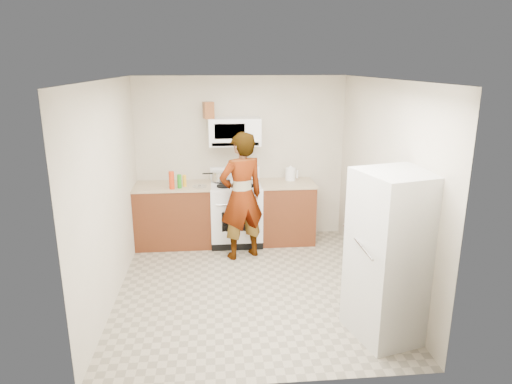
{
  "coord_description": "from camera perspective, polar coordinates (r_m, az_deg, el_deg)",
  "views": [
    {
      "loc": [
        -0.4,
        -5.12,
        2.67
      ],
      "look_at": [
        0.12,
        0.55,
        1.06
      ],
      "focal_mm": 32.0,
      "sensor_mm": 36.0,
      "label": 1
    }
  ],
  "objects": [
    {
      "name": "fridge",
      "position": [
        4.71,
        16.73,
        -7.65
      ],
      "size": [
        0.86,
        0.86,
        1.7
      ],
      "primitive_type": "cube",
      "rotation": [
        0.0,
        0.0,
        0.26
      ],
      "color": "silver",
      "rests_on": "floor"
    },
    {
      "name": "right_wall",
      "position": [
        5.67,
        15.49,
        0.7
      ],
      "size": [
        0.02,
        3.6,
        2.5
      ],
      "primitive_type": "cube",
      "color": "beige",
      "rests_on": "floor"
    },
    {
      "name": "microwave",
      "position": [
        6.8,
        -2.68,
        7.57
      ],
      "size": [
        0.76,
        0.38,
        0.4
      ],
      "primitive_type": "cube",
      "color": "white",
      "rests_on": "back_wall"
    },
    {
      "name": "saucepan",
      "position": [
        6.94,
        -4.51,
        1.99
      ],
      "size": [
        0.27,
        0.27,
        0.13
      ],
      "primitive_type": "cylinder",
      "rotation": [
        0.0,
        0.0,
        -0.12
      ],
      "color": "silver",
      "rests_on": "gas_range"
    },
    {
      "name": "person",
      "position": [
        6.31,
        -1.81,
        -0.54
      ],
      "size": [
        0.77,
        0.65,
        1.8
      ],
      "primitive_type": "imported",
      "rotation": [
        0.0,
        0.0,
        3.53
      ],
      "color": "tan",
      "rests_on": "floor"
    },
    {
      "name": "back_wall",
      "position": [
        7.06,
        -1.89,
        4.18
      ],
      "size": [
        3.2,
        0.02,
        2.5
      ],
      "primitive_type": "cube",
      "color": "beige",
      "rests_on": "floor"
    },
    {
      "name": "kettle",
      "position": [
        7.03,
        4.34,
        2.23
      ],
      "size": [
        0.2,
        0.2,
        0.19
      ],
      "primitive_type": "cylinder",
      "rotation": [
        0.0,
        0.0,
        0.36
      ],
      "color": "white",
      "rests_on": "counter_right"
    },
    {
      "name": "tray",
      "position": [
        6.76,
        -1.15,
        1.08
      ],
      "size": [
        0.29,
        0.24,
        0.05
      ],
      "primitive_type": "cube",
      "rotation": [
        0.0,
        0.0,
        0.37
      ],
      "color": "silver",
      "rests_on": "gas_range"
    },
    {
      "name": "pot_lid",
      "position": [
        6.7,
        -7.05,
        0.7
      ],
      "size": [
        0.25,
        0.25,
        0.01
      ],
      "primitive_type": "cylinder",
      "rotation": [
        0.0,
        0.0,
        -0.23
      ],
      "color": "white",
      "rests_on": "counter_left"
    },
    {
      "name": "cabinet_left",
      "position": [
        7.0,
        -10.22,
        -2.97
      ],
      "size": [
        1.12,
        0.62,
        0.9
      ],
      "primitive_type": "cube",
      "color": "maroon",
      "rests_on": "floor"
    },
    {
      "name": "counter_right",
      "position": [
        6.92,
        3.91,
        1.08
      ],
      "size": [
        0.82,
        0.64,
        0.03
      ],
      "primitive_type": "cube",
      "color": "tan",
      "rests_on": "cabinet_right"
    },
    {
      "name": "bottle_hot_sauce",
      "position": [
        6.73,
        -8.93,
        1.4
      ],
      "size": [
        0.06,
        0.06,
        0.17
      ],
      "primitive_type": "cylinder",
      "rotation": [
        0.0,
        0.0,
        0.14
      ],
      "color": "gold",
      "rests_on": "counter_left"
    },
    {
      "name": "broom",
      "position": [
        6.5,
        12.56,
        -2.7
      ],
      "size": [
        0.16,
        0.26,
        1.29
      ],
      "primitive_type": "cylinder",
      "rotation": [
        0.14,
        -0.14,
        0.3
      ],
      "color": "silver",
      "rests_on": "floor"
    },
    {
      "name": "counter_left",
      "position": [
        6.87,
        -10.41,
        0.73
      ],
      "size": [
        1.14,
        0.64,
        0.03
      ],
      "primitive_type": "cube",
      "color": "tan",
      "rests_on": "cabinet_left"
    },
    {
      "name": "cabinet_right",
      "position": [
        7.06,
        3.84,
        -2.6
      ],
      "size": [
        0.8,
        0.62,
        0.9
      ],
      "primitive_type": "cube",
      "color": "maroon",
      "rests_on": "floor"
    },
    {
      "name": "jug",
      "position": [
        6.71,
        -5.97,
        10.13
      ],
      "size": [
        0.17,
        0.17,
        0.24
      ],
      "primitive_type": "cube",
      "rotation": [
        0.0,
        0.0,
        0.28
      ],
      "color": "brown",
      "rests_on": "microwave"
    },
    {
      "name": "bottle_spray",
      "position": [
        6.62,
        -10.5,
        1.46
      ],
      "size": [
        0.09,
        0.09,
        0.26
      ],
      "primitive_type": "cylinder",
      "rotation": [
        0.0,
        0.0,
        0.28
      ],
      "color": "red",
      "rests_on": "counter_left"
    },
    {
      "name": "gas_range",
      "position": [
        6.96,
        -2.5,
        -2.53
      ],
      "size": [
        0.76,
        0.65,
        1.13
      ],
      "color": "white",
      "rests_on": "floor"
    },
    {
      "name": "floor",
      "position": [
        5.79,
        -0.69,
        -11.7
      ],
      "size": [
        3.6,
        3.6,
        0.0
      ],
      "primitive_type": "plane",
      "color": "gray",
      "rests_on": "ground"
    },
    {
      "name": "bottle_green_cap",
      "position": [
        6.65,
        -9.56,
        1.32
      ],
      "size": [
        0.07,
        0.07,
        0.2
      ],
      "primitive_type": "cylinder",
      "rotation": [
        0.0,
        0.0,
        0.14
      ],
      "color": "#1D8017",
      "rests_on": "counter_left"
    }
  ]
}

